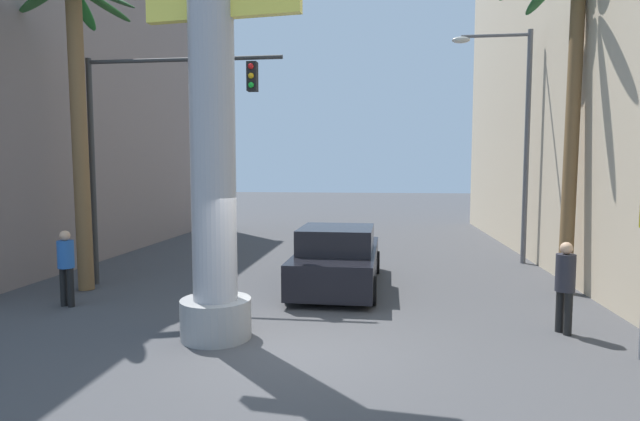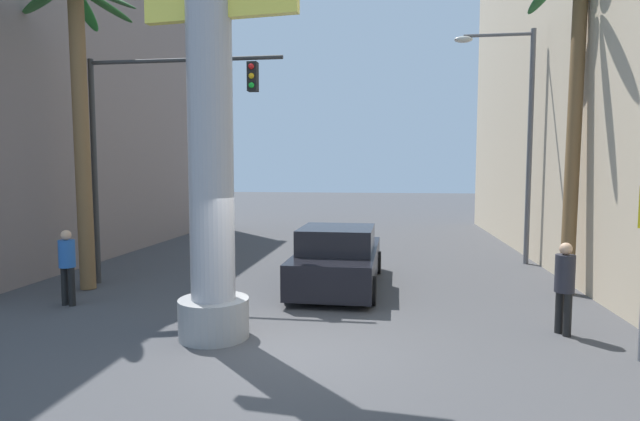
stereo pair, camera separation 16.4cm
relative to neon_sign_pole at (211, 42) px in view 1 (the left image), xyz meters
The scene contains 10 objects.
ground_plane 11.00m from the neon_sign_pole, 81.47° to the left, with size 91.05×91.05×0.00m, color #424244.
building_left 12.81m from the neon_sign_pole, 136.87° to the left, with size 6.44×16.56×12.11m.
neon_sign_pole is the anchor object (origin of this frame).
street_lamp 10.68m from the neon_sign_pole, 48.87° to the left, with size 2.44×0.28×7.26m.
traffic_light_mast 4.79m from the neon_sign_pole, 128.82° to the left, with size 5.05×0.32×5.77m.
car_lead 6.32m from the neon_sign_pole, 66.58° to the left, with size 2.11×4.84×1.56m.
palm_tree_near_right 8.63m from the neon_sign_pole, 31.43° to the left, with size 3.00×2.90×7.85m.
palm_tree_near_left 5.51m from the neon_sign_pole, 145.49° to the left, with size 3.36×3.32×7.55m.
pedestrian_by_sign 7.54m from the neon_sign_pole, ahead, with size 0.45×0.45×1.68m.
pedestrian_curb_left 5.90m from the neon_sign_pole, 158.27° to the left, with size 0.40×0.40×1.67m.
Camera 1 is at (1.46, -7.96, 2.99)m, focal length 28.00 mm.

